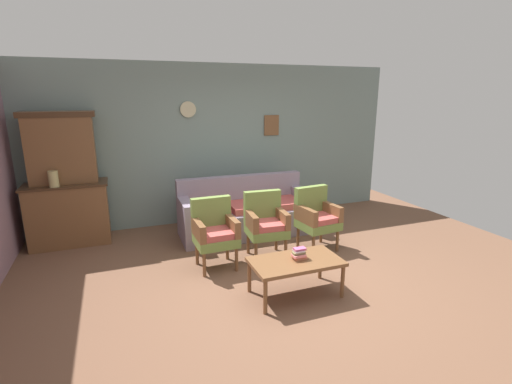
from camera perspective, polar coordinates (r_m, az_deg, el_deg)
The scene contains 11 objects.
ground_plane at distance 4.68m, azimuth 4.52°, elevation -13.34°, with size 7.68×7.68×0.00m, color brown.
wall_back_with_decor at distance 6.66m, azimuth -5.01°, elevation 7.31°, with size 6.40×0.09×2.70m.
side_cabinet at distance 6.26m, azimuth -26.49°, elevation -2.97°, with size 1.16×0.55×0.93m.
cabinet_upper_hutch at distance 6.14m, azimuth -27.46°, elevation 6.05°, with size 0.99×0.38×1.03m.
vase_on_cabinet at distance 5.97m, azimuth -28.38°, elevation 1.77°, with size 0.13×0.13×0.23m, color tan.
floral_couch at distance 6.07m, azimuth -1.59°, elevation -3.31°, with size 2.11×0.83×0.90m.
armchair_by_doorway at distance 4.88m, azimuth -6.30°, elevation -5.77°, with size 0.53×0.50×0.90m.
armchair_near_cabinet at distance 5.16m, azimuth 1.47°, elevation -4.53°, with size 0.55×0.53×0.90m.
armchair_row_middle at distance 5.48m, azimuth 9.15°, elevation -3.55°, with size 0.57×0.55×0.90m.
coffee_table at distance 4.25m, azimuth 6.05°, elevation -10.77°, with size 1.00×0.56×0.42m.
book_stack_on_table at distance 4.23m, azimuth 6.57°, elevation -9.35°, with size 0.17×0.12×0.13m.
Camera 1 is at (-1.80, -3.72, 2.19)m, focal length 26.35 mm.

